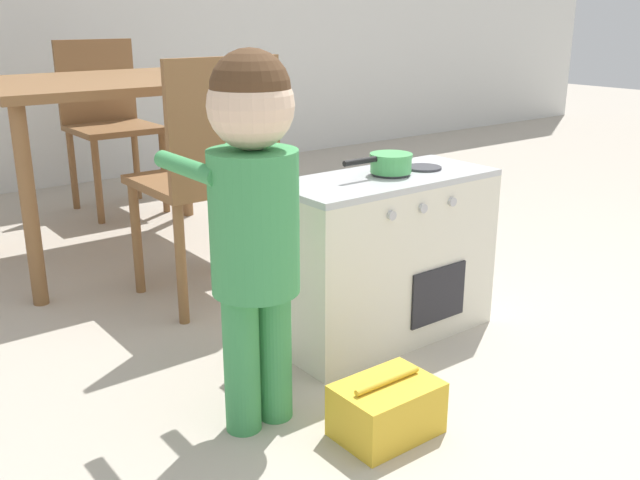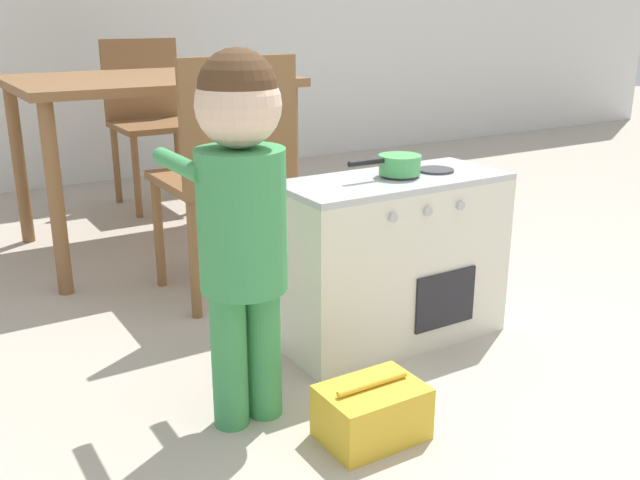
% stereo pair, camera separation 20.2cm
% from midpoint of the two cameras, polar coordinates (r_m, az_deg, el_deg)
% --- Properties ---
extents(ground_plane, '(16.00, 16.00, 0.00)m').
position_cam_midpoint_polar(ground_plane, '(1.96, 26.30, -15.62)').
color(ground_plane, '#B2A899').
extents(play_kitchen, '(0.72, 0.33, 0.54)m').
position_cam_midpoint_polar(play_kitchen, '(2.29, 8.32, -1.60)').
color(play_kitchen, silver).
rests_on(play_kitchen, ground_plane).
extents(toy_pot, '(0.25, 0.13, 0.06)m').
position_cam_midpoint_polar(toy_pot, '(2.21, 8.94, 6.06)').
color(toy_pot, '#4CAD5B').
rests_on(toy_pot, play_kitchen).
extents(child_figure, '(0.24, 0.38, 0.94)m').
position_cam_midpoint_polar(child_figure, '(1.69, -3.00, 3.46)').
color(child_figure, '#3D9351').
rests_on(child_figure, ground_plane).
extents(toy_basket, '(0.25, 0.18, 0.16)m').
position_cam_midpoint_polar(toy_basket, '(1.83, 7.42, -13.59)').
color(toy_basket, gold).
rests_on(toy_basket, ground_plane).
extents(dining_table, '(1.11, 0.87, 0.76)m').
position_cam_midpoint_polar(dining_table, '(3.18, -11.81, 10.94)').
color(dining_table, brown).
rests_on(dining_table, ground_plane).
extents(dining_chair_near, '(0.42, 0.42, 0.88)m').
position_cam_midpoint_polar(dining_chair_near, '(2.54, -5.26, 5.49)').
color(dining_chair_near, brown).
rests_on(dining_chair_near, ground_plane).
extents(dining_chair_far, '(0.42, 0.42, 0.88)m').
position_cam_midpoint_polar(dining_chair_far, '(3.99, -11.98, 9.65)').
color(dining_chair_far, brown).
rests_on(dining_chair_far, ground_plane).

